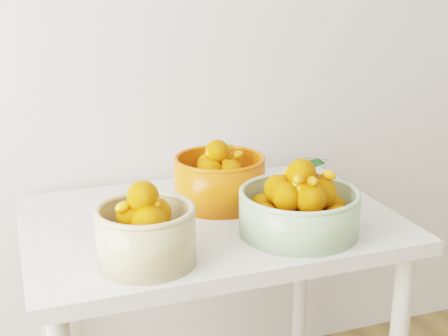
{
  "coord_description": "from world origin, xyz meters",
  "views": [
    {
      "loc": [
        -0.76,
        0.09,
        1.4
      ],
      "look_at": [
        -0.26,
        1.5,
        0.92
      ],
      "focal_mm": 50.0,
      "sensor_mm": 36.0,
      "label": 1
    }
  ],
  "objects_px": {
    "bowl_cream": "(146,232)",
    "bowl_green": "(299,207)",
    "bowl_orange": "(219,179)",
    "table": "(210,248)"
  },
  "relations": [
    {
      "from": "bowl_cream",
      "to": "bowl_orange",
      "type": "height_order",
      "value": "bowl_cream"
    },
    {
      "from": "table",
      "to": "bowl_orange",
      "type": "bearing_deg",
      "value": 55.98
    },
    {
      "from": "bowl_cream",
      "to": "bowl_green",
      "type": "bearing_deg",
      "value": 5.39
    },
    {
      "from": "table",
      "to": "bowl_green",
      "type": "relative_size",
      "value": 2.44
    },
    {
      "from": "table",
      "to": "bowl_orange",
      "type": "xyz_separation_m",
      "value": [
        0.06,
        0.09,
        0.17
      ]
    },
    {
      "from": "table",
      "to": "bowl_cream",
      "type": "xyz_separation_m",
      "value": [
        -0.22,
        -0.22,
        0.17
      ]
    },
    {
      "from": "table",
      "to": "bowl_cream",
      "type": "height_order",
      "value": "bowl_cream"
    },
    {
      "from": "table",
      "to": "bowl_orange",
      "type": "distance_m",
      "value": 0.2
    },
    {
      "from": "bowl_cream",
      "to": "bowl_orange",
      "type": "relative_size",
      "value": 1.1
    },
    {
      "from": "bowl_cream",
      "to": "bowl_green",
      "type": "distance_m",
      "value": 0.41
    }
  ]
}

